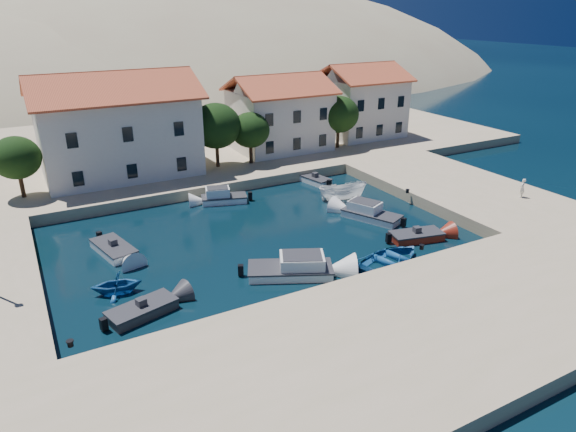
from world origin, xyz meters
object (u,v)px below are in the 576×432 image
object	(u,v)px
building_right	(361,99)
cabin_cruiser_south	(290,268)
building_left	(117,123)
rowboat_south	(390,265)
building_mid	(280,111)
boat_east	(342,199)
pedestrian	(522,188)
cabin_cruiser_east	(372,214)

from	to	relation	value
building_right	cabin_cruiser_south	distance (m)	36.52
building_left	rowboat_south	distance (m)	29.68
building_mid	cabin_cruiser_south	distance (m)	28.84
building_left	boat_east	xyz separation A→B (m)	(16.29, -14.44, -5.94)
cabin_cruiser_south	pedestrian	xyz separation A→B (m)	(23.21, 0.98, 1.35)
building_mid	pedestrian	size ratio (longest dim) A/B	6.35
boat_east	building_left	bearing A→B (deg)	65.21
building_left	cabin_cruiser_east	bearing A→B (deg)	-51.02
rowboat_south	cabin_cruiser_east	xyz separation A→B (m)	(3.75, 7.06, 0.48)
boat_east	pedestrian	size ratio (longest dim) A/B	2.68
building_right	pedestrian	size ratio (longest dim) A/B	5.72
building_mid	rowboat_south	bearing A→B (deg)	-102.33
building_left	rowboat_south	xyz separation A→B (m)	(11.99, -26.50, -5.94)
building_mid	boat_east	world-z (taller)	building_mid
cabin_cruiser_south	boat_east	world-z (taller)	cabin_cruiser_south
pedestrian	cabin_cruiser_east	bearing A→B (deg)	-44.69
pedestrian	boat_east	bearing A→B (deg)	-63.57
building_right	cabin_cruiser_east	distance (m)	26.24
boat_east	pedestrian	xyz separation A→B (m)	(12.28, -9.06, 1.83)
building_mid	boat_east	distance (m)	16.39
building_mid	rowboat_south	world-z (taller)	building_mid
building_left	building_right	xyz separation A→B (m)	(30.00, 2.00, -0.46)
building_left	pedestrian	size ratio (longest dim) A/B	8.89
boat_east	rowboat_south	bearing A→B (deg)	177.13
building_left	building_right	bearing A→B (deg)	3.81
cabin_cruiser_south	boat_east	bearing A→B (deg)	68.29
building_right	building_mid	bearing A→B (deg)	-175.24
cabin_cruiser_south	cabin_cruiser_east	world-z (taller)	same
building_mid	rowboat_south	xyz separation A→B (m)	(-6.01, -27.50, -5.22)
building_right	pedestrian	bearing A→B (deg)	-93.22
building_right	cabin_cruiser_south	bearing A→B (deg)	-132.95
rowboat_south	boat_east	bearing A→B (deg)	-32.69
building_mid	cabin_cruiser_south	world-z (taller)	building_mid
rowboat_south	cabin_cruiser_east	bearing A→B (deg)	-41.04
rowboat_south	cabin_cruiser_east	size ratio (longest dim) A/B	1.04
cabin_cruiser_east	building_mid	bearing A→B (deg)	-31.06
building_left	boat_east	bearing A→B (deg)	-41.56
cabin_cruiser_south	rowboat_south	size ratio (longest dim) A/B	1.10
building_right	boat_east	distance (m)	22.10
building_mid	cabin_cruiser_east	distance (m)	21.11
building_left	cabin_cruiser_south	xyz separation A→B (m)	(5.35, -24.48, -5.46)
cabin_cruiser_east	boat_east	world-z (taller)	cabin_cruiser_east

